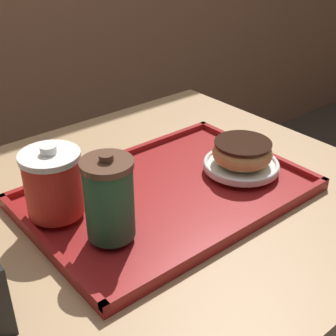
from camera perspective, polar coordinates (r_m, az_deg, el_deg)
The scene contains 7 objects.
cafe_table at distance 0.98m, azimuth -2.30°, elevation -12.66°, with size 0.92×0.79×0.76m.
serving_tray at distance 0.88m, azimuth 0.00°, elevation -3.22°, with size 0.51×0.35×0.02m.
coffee_cup_front at distance 0.72m, azimuth -7.19°, elevation -3.68°, with size 0.08×0.08×0.14m.
coffee_cup_rear at distance 0.79m, azimuth -13.84°, elevation -1.76°, with size 0.10×0.10×0.13m.
plate_with_chocolate_donut at distance 0.94m, azimuth 8.91°, elevation 0.43°, with size 0.15×0.15×0.01m.
donut_chocolate_glazed at distance 0.93m, azimuth 9.05°, elevation 1.98°, with size 0.12×0.12×0.04m.
spoon at distance 0.88m, azimuth -5.39°, elevation -1.73°, with size 0.10×0.11×0.01m.
Camera 1 is at (-0.43, -0.58, 1.24)m, focal length 50.00 mm.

